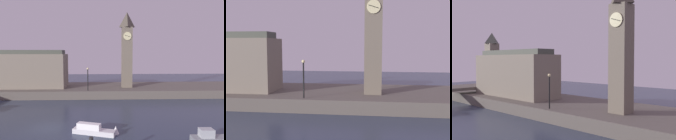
{
  "view_description": "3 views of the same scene",
  "coord_description": "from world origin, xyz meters",
  "views": [
    {
      "loc": [
        6.09,
        -22.46,
        8.19
      ],
      "look_at": [
        7.53,
        16.1,
        5.11
      ],
      "focal_mm": 33.45,
      "sensor_mm": 36.0,
      "label": 1
    },
    {
      "loc": [
        10.32,
        -12.79,
        7.22
      ],
      "look_at": [
        6.9,
        14.58,
        4.63
      ],
      "focal_mm": 42.58,
      "sensor_mm": 36.0,
      "label": 2
    },
    {
      "loc": [
        26.43,
        -6.86,
        7.28
      ],
      "look_at": [
        3.27,
        17.2,
        6.03
      ],
      "focal_mm": 43.43,
      "sensor_mm": 36.0,
      "label": 3
    }
  ],
  "objects": [
    {
      "name": "clock_tower",
      "position": [
        10.54,
        18.58,
        9.08
      ],
      "size": [
        2.2,
        2.25,
        14.67
      ],
      "color": "#6B6051",
      "rests_on": "far_embankment"
    },
    {
      "name": "far_embankment",
      "position": [
        0.0,
        20.0,
        0.75
      ],
      "size": [
        70.0,
        12.0,
        1.5
      ],
      "primitive_type": "cube",
      "color": "#5B544C",
      "rests_on": "ground"
    },
    {
      "name": "streetlamp",
      "position": [
        3.13,
        14.86,
        4.07
      ],
      "size": [
        0.36,
        0.36,
        4.16
      ],
      "color": "black",
      "rests_on": "far_embankment"
    }
  ]
}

